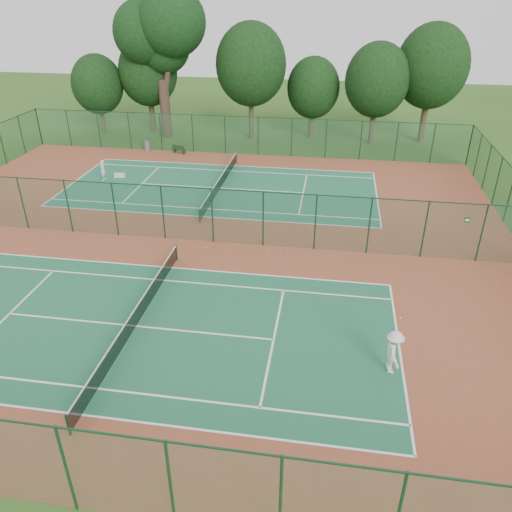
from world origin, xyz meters
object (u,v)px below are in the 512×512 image
at_px(player_near, 393,352).
at_px(trash_bin, 147,146).
at_px(bench, 179,149).
at_px(player_far, 103,170).
at_px(kit_bag, 120,175).
at_px(big_tree, 160,32).

height_order(player_near, trash_bin, player_near).
distance_m(trash_bin, bench, 3.23).
distance_m(player_far, kit_bag, 1.45).
bearing_deg(bench, player_far, -95.96).
height_order(trash_bin, big_tree, big_tree).
bearing_deg(player_near, big_tree, 21.84).
bearing_deg(player_near, player_far, 37.96).
xyz_separation_m(player_far, kit_bag, (0.98, 0.83, -0.66)).
height_order(player_far, big_tree, big_tree).
bearing_deg(big_tree, trash_bin, -93.19).
height_order(player_near, kit_bag, player_near).
distance_m(player_near, trash_bin, 34.54).
bearing_deg(player_far, kit_bag, 132.97).
height_order(trash_bin, bench, trash_bin).
distance_m(bench, kit_bag, 7.62).
relative_size(player_near, big_tree, 0.14).
bearing_deg(bench, player_near, -37.40).
relative_size(player_near, player_far, 1.19).
distance_m(bench, big_tree, 11.61).
bearing_deg(trash_bin, player_near, -53.80).
xyz_separation_m(bench, kit_bag, (-2.94, -7.02, -0.26)).
height_order(player_far, kit_bag, player_far).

